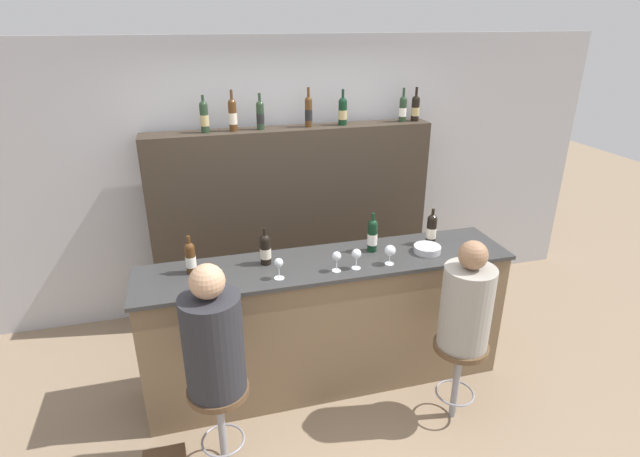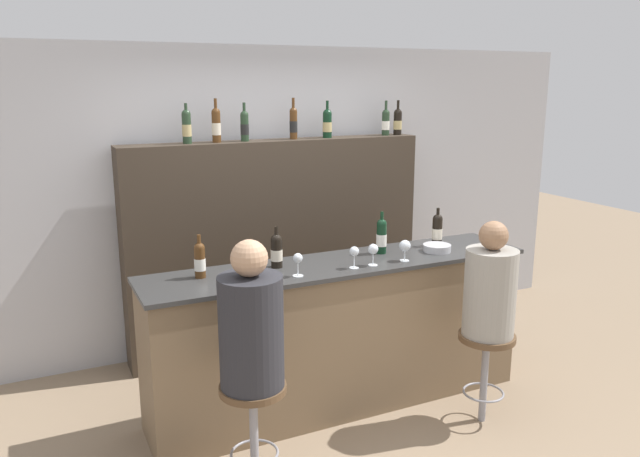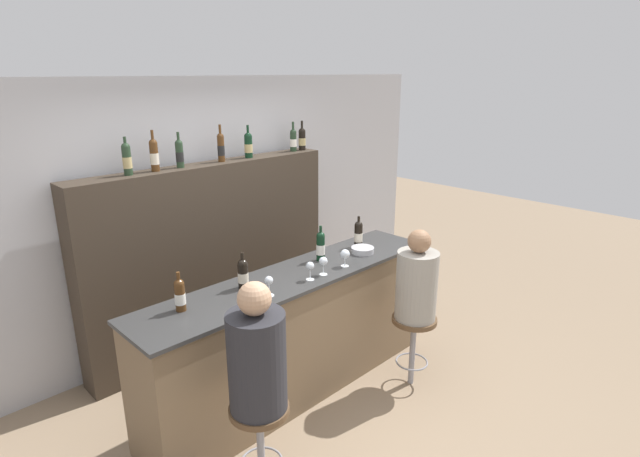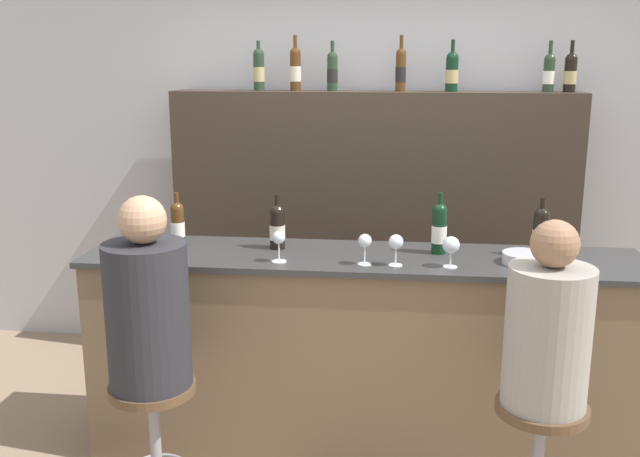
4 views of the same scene
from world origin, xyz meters
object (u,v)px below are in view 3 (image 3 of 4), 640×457
object	(u,v)px
wine_glass_2	(323,262)
wine_glass_3	(345,255)
wine_bottle_counter_0	(180,295)
bar_stool_left	(260,425)
wine_bottle_backbar_0	(127,159)
wine_bottle_backbar_1	(154,155)
wine_bottle_backbar_2	(179,153)
guest_seated_left	(257,356)
wine_bottle_counter_1	(243,273)
wine_bottle_backbar_5	(293,140)
bar_stool_right	(414,332)
wine_glass_1	(310,267)
wine_bottle_backbar_6	(302,139)
wine_bottle_counter_3	(358,234)
wine_bottle_backbar_4	(248,145)
wine_bottle_counter_2	(321,246)
wine_bottle_backbar_3	(221,147)
wine_glass_0	(269,282)
metal_bowl	(363,250)
guest_seated_right	(417,282)

from	to	relation	value
wine_glass_2	wine_glass_3	bearing A→B (deg)	-0.00
wine_bottle_counter_0	bar_stool_left	world-z (taller)	wine_bottle_counter_0
wine_bottle_backbar_0	wine_glass_3	size ratio (longest dim) A/B	2.10
wine_bottle_backbar_1	wine_bottle_backbar_2	size ratio (longest dim) A/B	1.11
wine_bottle_backbar_1	guest_seated_left	size ratio (longest dim) A/B	0.41
wine_bottle_counter_1	wine_bottle_backbar_5	distance (m)	2.02
wine_glass_2	bar_stool_right	size ratio (longest dim) A/B	0.24
wine_glass_1	wine_glass_3	world-z (taller)	same
wine_bottle_counter_1	guest_seated_left	world-z (taller)	guest_seated_left
wine_bottle_backbar_0	wine_bottle_backbar_6	distance (m)	1.94
wine_bottle_counter_3	wine_bottle_backbar_4	size ratio (longest dim) A/B	0.93
wine_bottle_counter_2	wine_glass_2	world-z (taller)	wine_bottle_counter_2
wine_bottle_backbar_3	bar_stool_left	world-z (taller)	wine_bottle_backbar_3
wine_bottle_counter_1	guest_seated_left	size ratio (longest dim) A/B	0.34
wine_bottle_backbar_5	bar_stool_left	world-z (taller)	wine_bottle_backbar_5
wine_glass_0	bar_stool_left	xyz separation A→B (m)	(-0.49, -0.48, -0.68)
wine_bottle_backbar_3	metal_bowl	size ratio (longest dim) A/B	1.67
metal_bowl	wine_bottle_backbar_3	bearing A→B (deg)	116.27
wine_bottle_counter_2	metal_bowl	xyz separation A→B (m)	(0.40, -0.14, -0.10)
wine_bottle_backbar_5	wine_glass_2	size ratio (longest dim) A/B	2.04
wine_bottle_counter_2	guest_seated_right	size ratio (longest dim) A/B	0.40
wine_bottle_counter_1	wine_bottle_backbar_2	bearing A→B (deg)	81.04
wine_bottle_counter_2	wine_bottle_backbar_1	bearing A→B (deg)	128.64
wine_bottle_backbar_6	wine_glass_0	distance (m)	2.22
wine_bottle_backbar_5	wine_bottle_backbar_0	bearing A→B (deg)	-180.00
bar_stool_right	wine_bottle_backbar_4	bearing A→B (deg)	99.47
wine_bottle_backbar_5	wine_bottle_backbar_6	distance (m)	0.13
wine_glass_3	metal_bowl	size ratio (longest dim) A/B	0.72
guest_seated_right	guest_seated_left	bearing A→B (deg)	180.00
wine_bottle_backbar_6	metal_bowl	world-z (taller)	wine_bottle_backbar_6
wine_glass_0	wine_bottle_backbar_5	bearing A→B (deg)	42.69
wine_bottle_backbar_1	bar_stool_right	xyz separation A→B (m)	(1.29, -1.83, -1.46)
wine_bottle_counter_0	wine_glass_0	distance (m)	0.62
wine_bottle_counter_1	metal_bowl	bearing A→B (deg)	-6.36
wine_bottle_backbar_1	wine_bottle_backbar_5	size ratio (longest dim) A/B	1.12
wine_glass_3	wine_bottle_backbar_0	bearing A→B (deg)	130.79
wine_glass_2	metal_bowl	bearing A→B (deg)	10.04
wine_bottle_counter_2	wine_bottle_counter_0	bearing A→B (deg)	180.00
wine_bottle_counter_0	wine_bottle_backbar_0	bearing A→B (deg)	78.45
wine_bottle_counter_1	wine_bottle_backbar_0	xyz separation A→B (m)	(-0.30, 1.11, 0.77)
guest_seated_left	wine_bottle_backbar_5	bearing A→B (deg)	43.09
wine_bottle_backbar_3	metal_bowl	bearing A→B (deg)	-63.73
wine_bottle_backbar_1	bar_stool_left	size ratio (longest dim) A/B	0.54
wine_bottle_counter_0	wine_bottle_counter_1	xyz separation A→B (m)	(0.53, 0.00, -0.00)
wine_bottle_backbar_0	wine_bottle_counter_2	bearing A→B (deg)	-44.59
wine_bottle_backbar_2	wine_bottle_backbar_6	size ratio (longest dim) A/B	1.00
wine_bottle_counter_3	wine_glass_1	xyz separation A→B (m)	(-0.85, -0.24, -0.02)
wine_bottle_backbar_2	wine_glass_2	bearing A→B (deg)	-72.17
wine_glass_3	wine_bottle_backbar_3	bearing A→B (deg)	100.83
wine_bottle_counter_1	wine_bottle_backbar_3	xyz separation A→B (m)	(0.61, 1.11, 0.77)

